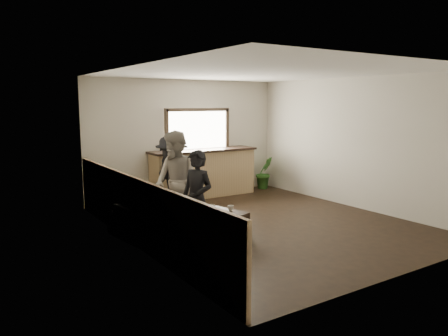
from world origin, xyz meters
TOP-DOWN VIEW (x-y plane):
  - ground at (0.00, 0.00)m, footprint 5.00×6.00m
  - room_shell at (-0.74, 0.00)m, footprint 5.01×6.01m
  - bar_counter at (0.30, 2.70)m, footprint 2.70×0.68m
  - sofa at (-2.15, -0.01)m, footprint 1.03×2.09m
  - coffee_table at (-1.04, -0.16)m, footprint 0.75×1.03m
  - cup_a at (-1.13, -0.03)m, footprint 0.17×0.17m
  - cup_b at (-0.88, -0.24)m, footprint 0.14×0.14m
  - potted_plant at (2.15, 2.65)m, footprint 0.49×0.40m
  - person_a at (-1.70, -0.53)m, footprint 0.55×0.66m
  - person_b at (-1.62, 0.36)m, footprint 0.72×0.90m
  - person_c at (-1.35, 1.05)m, footprint 0.72×1.13m
  - person_d at (-0.84, 2.05)m, footprint 1.01×0.82m

SIDE VIEW (x-z plane):
  - ground at x=0.00m, z-range -0.01..0.01m
  - coffee_table at x=-1.04m, z-range 0.00..0.41m
  - sofa at x=-2.15m, z-range 0.00..0.58m
  - potted_plant at x=2.15m, z-range 0.00..0.85m
  - cup_b at x=-0.88m, z-range 0.41..0.50m
  - cup_a at x=-1.13m, z-range 0.41..0.51m
  - bar_counter at x=0.30m, z-range -0.42..1.71m
  - person_a at x=-1.70m, z-range 0.00..1.54m
  - person_d at x=-0.84m, z-range 0.00..1.60m
  - person_c at x=-1.35m, z-range 0.00..1.66m
  - person_b at x=-1.62m, z-range 0.00..1.78m
  - room_shell at x=-0.74m, z-range 0.07..2.87m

